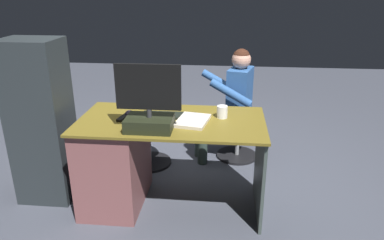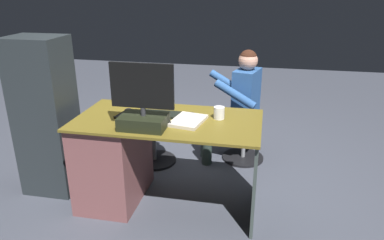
{
  "view_description": "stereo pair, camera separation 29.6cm",
  "coord_description": "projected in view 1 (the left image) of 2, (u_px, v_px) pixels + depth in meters",
  "views": [
    {
      "loc": [
        -0.42,
        2.97,
        1.75
      ],
      "look_at": [
        -0.13,
        0.1,
        0.64
      ],
      "focal_mm": 33.92,
      "sensor_mm": 36.0,
      "label": 1
    },
    {
      "loc": [
        -0.71,
        2.93,
        1.75
      ],
      "look_at": [
        -0.13,
        0.1,
        0.64
      ],
      "focal_mm": 33.92,
      "sensor_mm": 36.0,
      "label": 2
    }
  ],
  "objects": [
    {
      "name": "ground_plane",
      "position": [
        179.0,
        179.0,
        3.42
      ],
      "size": [
        10.0,
        10.0,
        0.0
      ],
      "primitive_type": "plane",
      "color": "#444853"
    },
    {
      "name": "person",
      "position": [
        231.0,
        97.0,
        3.63
      ],
      "size": [
        0.59,
        0.57,
        1.15
      ],
      "color": "#2D5694",
      "rests_on": "ground_plane"
    },
    {
      "name": "equipment_rack",
      "position": [
        41.0,
        123.0,
        2.94
      ],
      "size": [
        0.44,
        0.36,
        1.35
      ],
      "primitive_type": "cube",
      "color": "#292F32",
      "rests_on": "ground_plane"
    },
    {
      "name": "computer_mouse",
      "position": [
        129.0,
        113.0,
        2.87
      ],
      "size": [
        0.06,
        0.1,
        0.04
      ],
      "primitive_type": "ellipsoid",
      "color": "#231D2B",
      "rests_on": "desk"
    },
    {
      "name": "monitor",
      "position": [
        149.0,
        111.0,
        2.56
      ],
      "size": [
        0.46,
        0.24,
        0.48
      ],
      "color": "black",
      "rests_on": "desk"
    },
    {
      "name": "visitor_chair",
      "position": [
        238.0,
        135.0,
        3.79
      ],
      "size": [
        0.43,
        0.43,
        0.42
      ],
      "color": "black",
      "rests_on": "ground_plane"
    },
    {
      "name": "notebook_binder",
      "position": [
        193.0,
        121.0,
        2.73
      ],
      "size": [
        0.27,
        0.33,
        0.02
      ],
      "primitive_type": "cube",
      "rotation": [
        0.0,
        0.0,
        -0.18
      ],
      "color": "beige",
      "rests_on": "desk"
    },
    {
      "name": "office_chair_teddy",
      "position": [
        149.0,
        141.0,
        3.64
      ],
      "size": [
        0.44,
        0.44,
        0.42
      ],
      "color": "black",
      "rests_on": "ground_plane"
    },
    {
      "name": "tv_remote",
      "position": [
        123.0,
        118.0,
        2.81
      ],
      "size": [
        0.07,
        0.16,
        0.02
      ],
      "primitive_type": "cube",
      "rotation": [
        0.0,
        0.0,
        -0.18
      ],
      "color": "black",
      "rests_on": "desk"
    },
    {
      "name": "teddy_bear",
      "position": [
        147.0,
        108.0,
        3.53
      ],
      "size": [
        0.27,
        0.27,
        0.38
      ],
      "color": "tan",
      "rests_on": "office_chair_teddy"
    },
    {
      "name": "keyboard",
      "position": [
        169.0,
        115.0,
        2.85
      ],
      "size": [
        0.42,
        0.14,
        0.02
      ],
      "primitive_type": "cube",
      "color": "black",
      "rests_on": "desk"
    },
    {
      "name": "cup",
      "position": [
        222.0,
        112.0,
        2.81
      ],
      "size": [
        0.08,
        0.08,
        0.09
      ],
      "primitive_type": "cylinder",
      "color": "white",
      "rests_on": "desk"
    },
    {
      "name": "desk",
      "position": [
        125.0,
        159.0,
        2.95
      ],
      "size": [
        1.44,
        0.75,
        0.75
      ],
      "color": "brown",
      "rests_on": "ground_plane"
    }
  ]
}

